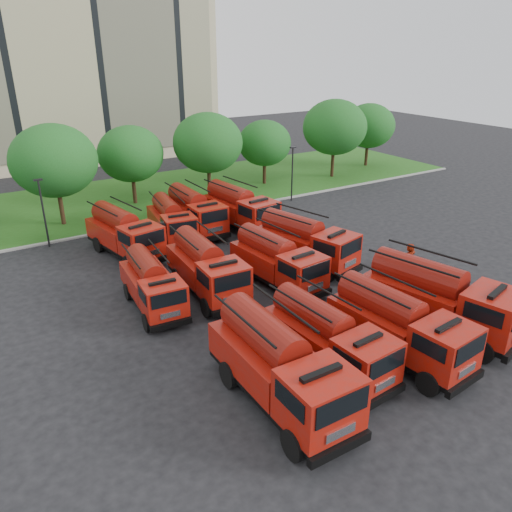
{
  "coord_description": "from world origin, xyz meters",
  "views": [
    {
      "loc": [
        -15.17,
        -19.8,
        13.92
      ],
      "look_at": [
        -0.21,
        4.07,
        1.8
      ],
      "focal_mm": 35.0,
      "sensor_mm": 36.0,
      "label": 1
    }
  ],
  "objects_px": {
    "fire_truck_10": "(194,211)",
    "firefighter_4": "(232,371)",
    "fire_truck_2": "(398,326)",
    "firefighter_1": "(348,400)",
    "fire_truck_6": "(277,261)",
    "fire_truck_7": "(305,242)",
    "fire_truck_8": "(124,233)",
    "fire_truck_1": "(327,338)",
    "firefighter_0": "(378,371)",
    "firefighter_2": "(495,306)",
    "fire_truck_0": "(279,366)",
    "fire_truck_5": "(206,268)",
    "fire_truck_9": "(171,221)",
    "firefighter_3": "(508,327)",
    "fire_truck_3": "(439,298)",
    "fire_truck_11": "(239,208)",
    "fire_truck_4": "(152,284)",
    "firefighter_5": "(408,269)"
  },
  "relations": [
    {
      "from": "fire_truck_10",
      "to": "firefighter_0",
      "type": "height_order",
      "value": "fire_truck_10"
    },
    {
      "from": "firefighter_1",
      "to": "fire_truck_8",
      "type": "bearing_deg",
      "value": 112.76
    },
    {
      "from": "fire_truck_7",
      "to": "fire_truck_11",
      "type": "bearing_deg",
      "value": 76.45
    },
    {
      "from": "fire_truck_3",
      "to": "fire_truck_5",
      "type": "bearing_deg",
      "value": 115.76
    },
    {
      "from": "fire_truck_2",
      "to": "fire_truck_4",
      "type": "distance_m",
      "value": 13.4
    },
    {
      "from": "fire_truck_6",
      "to": "fire_truck_2",
      "type": "bearing_deg",
      "value": -92.56
    },
    {
      "from": "fire_truck_2",
      "to": "fire_truck_9",
      "type": "relative_size",
      "value": 1.09
    },
    {
      "from": "fire_truck_3",
      "to": "fire_truck_11",
      "type": "height_order",
      "value": "fire_truck_3"
    },
    {
      "from": "fire_truck_5",
      "to": "firefighter_2",
      "type": "bearing_deg",
      "value": -34.91
    },
    {
      "from": "fire_truck_11",
      "to": "fire_truck_0",
      "type": "bearing_deg",
      "value": -122.23
    },
    {
      "from": "fire_truck_10",
      "to": "firefighter_4",
      "type": "xyz_separation_m",
      "value": [
        -6.59,
        -17.63,
        -1.65
      ]
    },
    {
      "from": "firefighter_1",
      "to": "firefighter_2",
      "type": "height_order",
      "value": "firefighter_1"
    },
    {
      "from": "fire_truck_3",
      "to": "fire_truck_8",
      "type": "xyz_separation_m",
      "value": [
        -10.5,
        18.3,
        -0.18
      ]
    },
    {
      "from": "fire_truck_1",
      "to": "fire_truck_9",
      "type": "distance_m",
      "value": 18.94
    },
    {
      "from": "fire_truck_0",
      "to": "fire_truck_11",
      "type": "xyz_separation_m",
      "value": [
        9.28,
        19.14,
        -0.08
      ]
    },
    {
      "from": "fire_truck_5",
      "to": "fire_truck_6",
      "type": "xyz_separation_m",
      "value": [
        4.19,
        -1.28,
        -0.05
      ]
    },
    {
      "from": "fire_truck_6",
      "to": "fire_truck_11",
      "type": "height_order",
      "value": "fire_truck_11"
    },
    {
      "from": "fire_truck_2",
      "to": "firefighter_1",
      "type": "relative_size",
      "value": 3.87
    },
    {
      "from": "fire_truck_6",
      "to": "firefighter_2",
      "type": "xyz_separation_m",
      "value": [
        9.03,
        -8.98,
        -1.6
      ]
    },
    {
      "from": "fire_truck_0",
      "to": "fire_truck_5",
      "type": "height_order",
      "value": "fire_truck_0"
    },
    {
      "from": "fire_truck_0",
      "to": "fire_truck_10",
      "type": "relative_size",
      "value": 1.1
    },
    {
      "from": "fire_truck_3",
      "to": "firefighter_1",
      "type": "relative_size",
      "value": 4.34
    },
    {
      "from": "fire_truck_7",
      "to": "firefighter_3",
      "type": "distance_m",
      "value": 12.98
    },
    {
      "from": "fire_truck_4",
      "to": "firefighter_4",
      "type": "height_order",
      "value": "fire_truck_4"
    },
    {
      "from": "fire_truck_5",
      "to": "fire_truck_9",
      "type": "bearing_deg",
      "value": 82.3
    },
    {
      "from": "fire_truck_6",
      "to": "firefighter_0",
      "type": "height_order",
      "value": "fire_truck_6"
    },
    {
      "from": "fire_truck_5",
      "to": "firefighter_5",
      "type": "distance_m",
      "value": 13.57
    },
    {
      "from": "fire_truck_3",
      "to": "fire_truck_8",
      "type": "relative_size",
      "value": 1.12
    },
    {
      "from": "fire_truck_4",
      "to": "fire_truck_7",
      "type": "relative_size",
      "value": 0.85
    },
    {
      "from": "fire_truck_7",
      "to": "firefighter_0",
      "type": "distance_m",
      "value": 12.17
    },
    {
      "from": "firefighter_5",
      "to": "fire_truck_11",
      "type": "bearing_deg",
      "value": -77.86
    },
    {
      "from": "fire_truck_0",
      "to": "firefighter_3",
      "type": "height_order",
      "value": "fire_truck_0"
    },
    {
      "from": "firefighter_0",
      "to": "firefighter_5",
      "type": "relative_size",
      "value": 1.03
    },
    {
      "from": "fire_truck_6",
      "to": "firefighter_4",
      "type": "relative_size",
      "value": 4.43
    },
    {
      "from": "fire_truck_1",
      "to": "fire_truck_2",
      "type": "relative_size",
      "value": 0.94
    },
    {
      "from": "fire_truck_7",
      "to": "fire_truck_8",
      "type": "bearing_deg",
      "value": 125.66
    },
    {
      "from": "fire_truck_4",
      "to": "fire_truck_8",
      "type": "xyz_separation_m",
      "value": [
        1.16,
        8.24,
        0.2
      ]
    },
    {
      "from": "fire_truck_5",
      "to": "fire_truck_0",
      "type": "bearing_deg",
      "value": -97.73
    },
    {
      "from": "firefighter_0",
      "to": "fire_truck_8",
      "type": "bearing_deg",
      "value": 79.29
    },
    {
      "from": "fire_truck_0",
      "to": "firefighter_1",
      "type": "height_order",
      "value": "fire_truck_0"
    },
    {
      "from": "fire_truck_7",
      "to": "fire_truck_0",
      "type": "bearing_deg",
      "value": -145.74
    },
    {
      "from": "fire_truck_3",
      "to": "firefighter_2",
      "type": "bearing_deg",
      "value": -15.91
    },
    {
      "from": "fire_truck_0",
      "to": "fire_truck_9",
      "type": "distance_m",
      "value": 20.06
    },
    {
      "from": "fire_truck_0",
      "to": "fire_truck_4",
      "type": "xyz_separation_m",
      "value": [
        -1.43,
        10.48,
        -0.34
      ]
    },
    {
      "from": "fire_truck_2",
      "to": "fire_truck_3",
      "type": "distance_m",
      "value": 3.69
    },
    {
      "from": "firefighter_4",
      "to": "firefighter_0",
      "type": "bearing_deg",
      "value": -164.81
    },
    {
      "from": "firefighter_2",
      "to": "firefighter_5",
      "type": "distance_m",
      "value": 6.17
    },
    {
      "from": "fire_truck_0",
      "to": "fire_truck_6",
      "type": "height_order",
      "value": "fire_truck_0"
    },
    {
      "from": "firefighter_4",
      "to": "fire_truck_1",
      "type": "bearing_deg",
      "value": -161.54
    },
    {
      "from": "fire_truck_4",
      "to": "fire_truck_7",
      "type": "distance_m",
      "value": 10.81
    }
  ]
}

